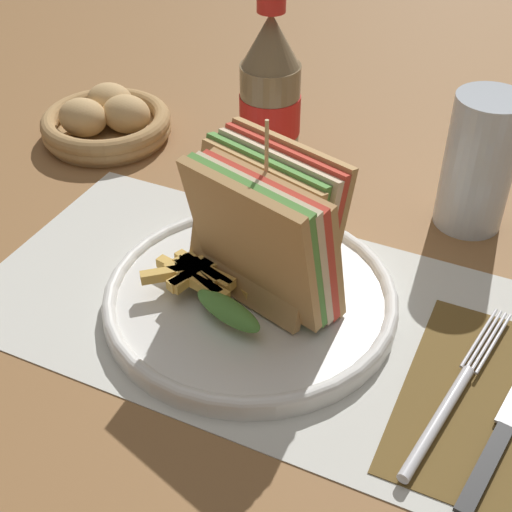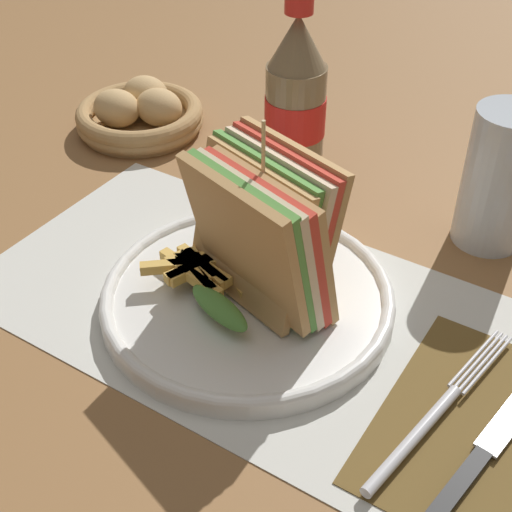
# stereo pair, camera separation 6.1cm
# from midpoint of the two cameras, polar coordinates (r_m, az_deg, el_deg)

# --- Properties ---
(ground_plane) EXTENTS (4.00, 4.00, 0.00)m
(ground_plane) POSITION_cam_midpoint_polar(r_m,az_deg,el_deg) (0.61, -3.69, -4.73)
(ground_plane) COLOR olive
(placemat) EXTENTS (0.47, 0.27, 0.00)m
(placemat) POSITION_cam_midpoint_polar(r_m,az_deg,el_deg) (0.62, -3.40, -4.13)
(placemat) COLOR silver
(placemat) RESTS_ON ground_plane
(plate_main) EXTENTS (0.25, 0.25, 0.02)m
(plate_main) POSITION_cam_midpoint_polar(r_m,az_deg,el_deg) (0.61, -3.63, -3.34)
(plate_main) COLOR white
(plate_main) RESTS_ON ground_plane
(club_sandwich) EXTENTS (0.14, 0.13, 0.16)m
(club_sandwich) POSITION_cam_midpoint_polar(r_m,az_deg,el_deg) (0.57, -2.34, 1.64)
(club_sandwich) COLOR tan
(club_sandwich) RESTS_ON plate_main
(fries_pile) EXTENTS (0.10, 0.07, 0.02)m
(fries_pile) POSITION_cam_midpoint_polar(r_m,az_deg,el_deg) (0.61, -7.28, -1.60)
(fries_pile) COLOR gold
(fries_pile) RESTS_ON plate_main
(napkin) EXTENTS (0.12, 0.19, 0.00)m
(napkin) POSITION_cam_midpoint_polar(r_m,az_deg,el_deg) (0.56, 14.93, -11.31)
(napkin) COLOR brown
(napkin) RESTS_ON ground_plane
(fork) EXTENTS (0.04, 0.20, 0.01)m
(fork) POSITION_cam_midpoint_polar(r_m,az_deg,el_deg) (0.54, 12.07, -11.55)
(fork) COLOR silver
(fork) RESTS_ON napkin
(coke_bottle_near) EXTENTS (0.07, 0.07, 0.19)m
(coke_bottle_near) POSITION_cam_midpoint_polar(r_m,az_deg,el_deg) (0.76, -1.20, 12.41)
(coke_bottle_near) COLOR #7A6647
(coke_bottle_near) RESTS_ON ground_plane
(glass_near) EXTENTS (0.07, 0.07, 0.14)m
(glass_near) POSITION_cam_midpoint_polar(r_m,az_deg,el_deg) (0.71, 14.94, 6.47)
(glass_near) COLOR silver
(glass_near) RESTS_ON ground_plane
(bread_basket) EXTENTS (0.15, 0.15, 0.06)m
(bread_basket) POSITION_cam_midpoint_polar(r_m,az_deg,el_deg) (0.88, -13.85, 10.30)
(bread_basket) COLOR #AD8451
(bread_basket) RESTS_ON ground_plane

